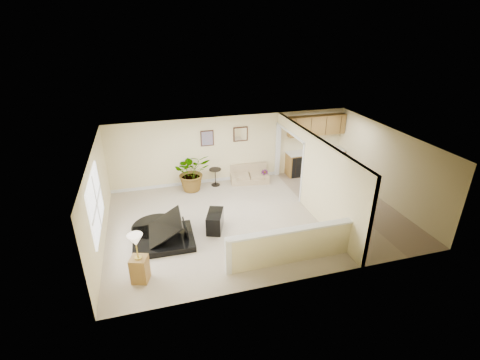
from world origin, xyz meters
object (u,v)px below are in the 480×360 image
object	(u,v)px
piano	(160,219)
lamp_stand	(139,262)
loveseat	(249,173)
small_plant	(264,177)
piano_bench	(215,221)
palm_plant	(192,172)
accent_table	(215,175)

from	to	relation	value
piano	lamp_stand	xyz separation A→B (m)	(-0.60, -1.61, -0.11)
loveseat	small_plant	world-z (taller)	loveseat
piano	loveseat	world-z (taller)	piano
piano_bench	palm_plant	xyz separation A→B (m)	(-0.22, 2.80, 0.42)
accent_table	palm_plant	xyz separation A→B (m)	(-0.87, -0.14, 0.28)
piano_bench	loveseat	distance (m)	3.57
piano	small_plant	size ratio (longest dim) A/B	4.08
piano_bench	loveseat	world-z (taller)	loveseat
piano	piano_bench	size ratio (longest dim) A/B	2.49
loveseat	lamp_stand	bearing A→B (deg)	-122.73
small_plant	piano_bench	bearing A→B (deg)	-132.74
lamp_stand	piano	bearing A→B (deg)	69.61
small_plant	lamp_stand	bearing A→B (deg)	-136.71
piano_bench	lamp_stand	size ratio (longest dim) A/B	0.65
loveseat	palm_plant	distance (m)	2.23
piano	accent_table	bearing A→B (deg)	55.03
small_plant	lamp_stand	xyz separation A→B (m)	(-4.63, -4.36, 0.33)
small_plant	lamp_stand	world-z (taller)	lamp_stand
piano_bench	palm_plant	world-z (taller)	palm_plant
piano_bench	lamp_stand	xyz separation A→B (m)	(-2.16, -1.69, 0.26)
accent_table	small_plant	size ratio (longest dim) A/B	1.29
piano_bench	small_plant	world-z (taller)	piano_bench
piano	palm_plant	size ratio (longest dim) A/B	1.45
loveseat	small_plant	size ratio (longest dim) A/B	3.04
piano	piano_bench	world-z (taller)	piano
piano	lamp_stand	bearing A→B (deg)	-109.25
loveseat	accent_table	distance (m)	1.32
piano	palm_plant	xyz separation A→B (m)	(1.34, 2.88, 0.04)
small_plant	accent_table	bearing A→B (deg)	171.70
loveseat	lamp_stand	world-z (taller)	lamp_stand
small_plant	piano	bearing A→B (deg)	-145.68
piano_bench	small_plant	bearing A→B (deg)	47.26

